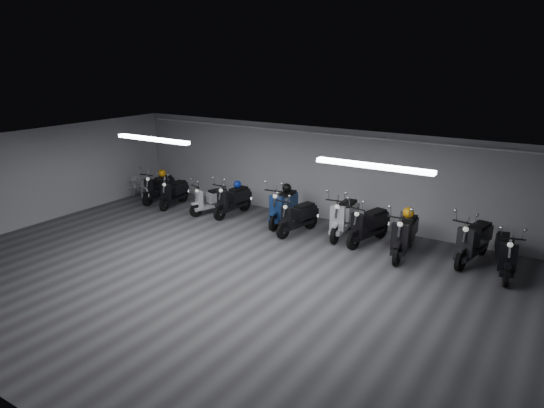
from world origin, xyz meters
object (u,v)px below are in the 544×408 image
Objects in this scene: scooter_7 at (369,219)px; helmet_2 at (237,184)px; scooter_2 at (210,195)px; scooter_3 at (232,195)px; scooter_6 at (344,211)px; helmet_0 at (287,188)px; bicycle at (138,183)px; scooter_9 at (474,234)px; helmet_3 at (162,173)px; scooter_5 at (298,212)px; scooter_1 at (173,188)px; scooter_0 at (158,183)px; helmet_1 at (408,213)px; scooter_4 at (283,200)px; scooter_10 at (506,247)px; scooter_8 at (405,228)px.

scooter_7 is 4.48m from helmet_2.
scooter_2 is 0.90× the size of scooter_3.
helmet_0 is at bearing 167.01° from scooter_6.
helmet_0 is (1.72, 0.41, 0.37)m from scooter_3.
scooter_6 is at bearing -7.19° from helmet_0.
bicycle is 5.59m from helmet_0.
helmet_0 is 1.15× the size of helmet_2.
scooter_9 is 10.18m from helmet_3.
scooter_6 is 8.18× the size of helmet_2.
helmet_0 is 1.71m from helmet_2.
scooter_9 is at bearing 0.15° from helmet_3.
scooter_7 is at bearing 21.92° from scooter_5.
scooter_3 reaches higher than scooter_1.
scooter_0 is 3.07m from scooter_3.
scooter_0 is 5.60m from scooter_5.
scooter_1 is (0.85, -0.16, -0.03)m from scooter_0.
scooter_7 reaches higher than helmet_1.
helmet_2 is (-5.52, 0.31, -0.10)m from helmet_1.
scooter_6 is (1.16, 0.51, 0.09)m from scooter_5.
scooter_4 is 4.86m from helmet_3.
scooter_6 reaches higher than helmet_1.
scooter_10 is 2.34m from helmet_1.
helmet_0 is at bearing 5.43° from helmet_2.
scooter_2 is at bearing -67.20° from bicycle.
scooter_7 is at bearing -10.83° from scooter_4.
scooter_8 reaches higher than scooter_10.
scooter_0 is at bearing -83.56° from helmet_3.
scooter_8 is at bearing -7.88° from scooter_0.
scooter_8 is at bearing -10.11° from scooter_1.
scooter_8 is 0.42m from helmet_1.
scooter_4 reaches higher than bicycle.
helmet_0 is (2.42, 0.64, 0.44)m from scooter_2.
bicycle is 7.58× the size of helmet_2.
helmet_2 is (3.82, 0.61, 0.36)m from bicycle.
scooter_10 is 10.95m from helmet_3.
scooter_0 is 0.96× the size of scooter_10.
scooter_10 reaches higher than helmet_2.
scooter_7 is 8.29m from bicycle.
scooter_2 reaches higher than helmet_3.
scooter_10 is at bearing 13.63° from scooter_5.
scooter_2 is 0.87× the size of scooter_7.
scooter_4 is 7.47× the size of helmet_3.
scooter_9 is at bearing -67.02° from bicycle.
scooter_10 is 7.58× the size of helmet_2.
helmet_0 is (4.79, 0.53, 0.39)m from scooter_0.
scooter_6 is 1.07× the size of scooter_7.
scooter_0 is 1.01× the size of scooter_5.
helmet_0 is 0.98× the size of helmet_1.
scooter_3 is 2.55m from scooter_5.
scooter_7 is (4.48, -0.01, 0.02)m from scooter_3.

